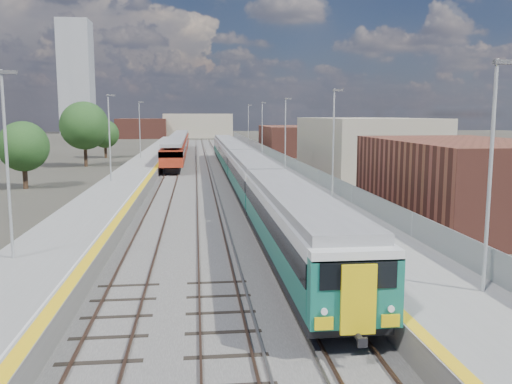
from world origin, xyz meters
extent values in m
plane|color=#47443A|center=(0.00, 50.00, 0.00)|extent=(320.00, 320.00, 0.00)
cube|color=#565451|center=(-2.25, 52.50, 0.03)|extent=(10.50, 155.00, 0.06)
cube|color=#4C3323|center=(0.78, 55.00, 0.11)|extent=(0.07, 160.00, 0.14)
cube|color=#4C3323|center=(2.22, 55.00, 0.11)|extent=(0.07, 160.00, 0.14)
cube|color=#4C3323|center=(-2.72, 55.00, 0.11)|extent=(0.07, 160.00, 0.14)
cube|color=#4C3323|center=(-1.28, 55.00, 0.11)|extent=(0.07, 160.00, 0.14)
cube|color=#4C3323|center=(-6.22, 55.00, 0.11)|extent=(0.07, 160.00, 0.14)
cube|color=#4C3323|center=(-4.78, 55.00, 0.11)|extent=(0.07, 160.00, 0.14)
cube|color=gray|center=(0.45, 55.00, 0.10)|extent=(0.08, 160.00, 0.10)
cube|color=gray|center=(-0.95, 55.00, 0.10)|extent=(0.08, 160.00, 0.10)
cube|color=slate|center=(5.25, 52.50, 0.50)|extent=(4.70, 155.00, 1.00)
cube|color=gray|center=(5.25, 52.50, 1.00)|extent=(4.70, 155.00, 0.03)
cube|color=yellow|center=(3.15, 52.50, 1.02)|extent=(0.40, 155.00, 0.01)
cube|color=gray|center=(7.45, 52.50, 1.60)|extent=(0.06, 155.00, 1.20)
cylinder|color=#9EA0A3|center=(6.60, 2.00, 4.77)|extent=(0.12, 0.12, 7.50)
cube|color=#4C4C4F|center=(6.85, 2.00, 8.42)|extent=(0.70, 0.18, 0.14)
cylinder|color=#9EA0A3|center=(6.60, 22.00, 4.77)|extent=(0.12, 0.12, 7.50)
cube|color=#4C4C4F|center=(6.85, 22.00, 8.42)|extent=(0.70, 0.18, 0.14)
cylinder|color=#9EA0A3|center=(6.60, 42.00, 4.77)|extent=(0.12, 0.12, 7.50)
cube|color=#4C4C4F|center=(6.85, 42.00, 8.42)|extent=(0.70, 0.18, 0.14)
cylinder|color=#9EA0A3|center=(6.60, 62.00, 4.77)|extent=(0.12, 0.12, 7.50)
cube|color=#4C4C4F|center=(6.85, 62.00, 8.42)|extent=(0.70, 0.18, 0.14)
cylinder|color=#9EA0A3|center=(6.60, 82.00, 4.77)|extent=(0.12, 0.12, 7.50)
cube|color=#4C4C4F|center=(6.85, 82.00, 8.42)|extent=(0.70, 0.18, 0.14)
cube|color=slate|center=(-9.05, 52.50, 0.50)|extent=(4.30, 155.00, 1.00)
cube|color=gray|center=(-9.05, 52.50, 1.00)|extent=(4.30, 155.00, 0.03)
cube|color=yellow|center=(-7.15, 52.50, 1.02)|extent=(0.45, 155.00, 0.01)
cube|color=silver|center=(-7.50, 52.50, 1.03)|extent=(0.08, 155.00, 0.01)
cylinder|color=#9EA0A3|center=(-10.20, 8.00, 4.77)|extent=(0.12, 0.12, 7.50)
cube|color=#4C4C4F|center=(-9.95, 8.00, 8.42)|extent=(0.70, 0.18, 0.14)
cylinder|color=#9EA0A3|center=(-10.20, 34.00, 4.77)|extent=(0.12, 0.12, 7.50)
cube|color=#4C4C4F|center=(-9.95, 34.00, 8.42)|extent=(0.70, 0.18, 0.14)
cylinder|color=#9EA0A3|center=(-10.20, 60.00, 4.77)|extent=(0.12, 0.12, 7.50)
cube|color=#4C4C4F|center=(-9.95, 60.00, 8.42)|extent=(0.70, 0.18, 0.14)
cube|color=brown|center=(14.00, 18.00, 2.60)|extent=(9.00, 16.00, 5.20)
cube|color=#A19C81|center=(16.00, 45.00, 3.20)|extent=(11.00, 22.00, 6.40)
cube|color=brown|center=(13.00, 78.00, 2.40)|extent=(8.00, 18.00, 4.80)
cube|color=#A19C81|center=(-2.00, 150.00, 3.50)|extent=(20.00, 14.00, 7.00)
cube|color=brown|center=(-18.00, 145.00, 2.80)|extent=(14.00, 12.00, 5.60)
cube|color=gray|center=(-45.00, 190.00, 20.00)|extent=(11.00, 11.00, 40.00)
cube|color=black|center=(1.50, 8.81, 0.81)|extent=(2.51, 18.02, 0.43)
cube|color=#13634D|center=(1.50, 8.81, 1.55)|extent=(2.61, 18.02, 1.05)
cube|color=black|center=(1.50, 8.81, 2.38)|extent=(2.66, 18.02, 0.72)
cube|color=silver|center=(1.50, 8.81, 2.96)|extent=(2.61, 18.02, 0.44)
cube|color=gray|center=(1.50, 8.81, 3.35)|extent=(2.31, 18.02, 0.37)
cube|color=black|center=(1.50, 27.33, 0.81)|extent=(2.51, 18.02, 0.43)
cube|color=#13634D|center=(1.50, 27.33, 1.55)|extent=(2.61, 18.02, 1.05)
cube|color=black|center=(1.50, 27.33, 2.38)|extent=(2.66, 18.02, 0.72)
cube|color=silver|center=(1.50, 27.33, 2.96)|extent=(2.61, 18.02, 0.44)
cube|color=gray|center=(1.50, 27.33, 3.35)|extent=(2.31, 18.02, 0.37)
cube|color=black|center=(1.50, 45.85, 0.81)|extent=(2.51, 18.02, 0.43)
cube|color=#13634D|center=(1.50, 45.85, 1.55)|extent=(2.61, 18.02, 1.05)
cube|color=black|center=(1.50, 45.85, 2.38)|extent=(2.66, 18.02, 0.72)
cube|color=silver|center=(1.50, 45.85, 2.96)|extent=(2.61, 18.02, 0.44)
cube|color=gray|center=(1.50, 45.85, 3.35)|extent=(2.31, 18.02, 0.37)
cube|color=black|center=(1.50, 64.37, 0.81)|extent=(2.51, 18.02, 0.43)
cube|color=#13634D|center=(1.50, 64.37, 1.55)|extent=(2.61, 18.02, 1.05)
cube|color=black|center=(1.50, 64.37, 2.38)|extent=(2.66, 18.02, 0.72)
cube|color=silver|center=(1.50, 64.37, 2.96)|extent=(2.61, 18.02, 0.44)
cube|color=gray|center=(1.50, 64.37, 3.35)|extent=(2.31, 18.02, 0.37)
cube|color=#13634D|center=(1.50, -0.43, 1.99)|extent=(2.59, 0.55, 1.94)
cube|color=black|center=(1.50, -0.72, 2.54)|extent=(2.13, 0.06, 0.74)
cube|color=gold|center=(1.50, -0.77, 1.89)|extent=(0.97, 0.09, 1.94)
cube|color=black|center=(-5.50, 54.41, 0.45)|extent=(1.81, 15.36, 0.63)
cube|color=maroon|center=(-5.50, 54.41, 1.95)|extent=(2.66, 18.07, 1.90)
cube|color=black|center=(-5.50, 54.41, 2.43)|extent=(2.72, 18.07, 0.67)
cube|color=gray|center=(-5.50, 54.41, 3.38)|extent=(2.38, 18.07, 0.38)
cube|color=black|center=(-5.50, 72.98, 0.45)|extent=(1.81, 15.36, 0.63)
cube|color=maroon|center=(-5.50, 72.98, 1.95)|extent=(2.66, 18.07, 1.90)
cube|color=black|center=(-5.50, 72.98, 2.43)|extent=(2.72, 18.07, 0.67)
cube|color=gray|center=(-5.50, 72.98, 3.38)|extent=(2.38, 18.07, 0.38)
cube|color=black|center=(-5.50, 91.55, 0.45)|extent=(1.81, 15.36, 0.63)
cube|color=maroon|center=(-5.50, 91.55, 1.95)|extent=(2.66, 18.07, 1.90)
cube|color=black|center=(-5.50, 91.55, 2.43)|extent=(2.72, 18.07, 0.67)
cube|color=gray|center=(-5.50, 91.55, 3.38)|extent=(2.38, 18.07, 0.38)
cylinder|color=#382619|center=(-18.41, 37.20, 1.08)|extent=(0.44, 0.44, 2.17)
sphere|color=#1E4119|center=(-18.41, 37.20, 3.91)|extent=(4.58, 4.58, 4.58)
cylinder|color=#382619|center=(-17.14, 58.64, 1.48)|extent=(0.44, 0.44, 2.96)
sphere|color=#1E4119|center=(-17.14, 58.64, 5.35)|extent=(6.26, 6.26, 6.26)
cylinder|color=#382619|center=(-16.92, 73.16, 1.04)|extent=(0.44, 0.44, 2.08)
sphere|color=#1E4119|center=(-16.92, 73.16, 3.76)|extent=(4.40, 4.40, 4.40)
cylinder|color=#382619|center=(22.58, 67.91, 0.92)|extent=(0.44, 0.44, 1.84)
sphere|color=#1E4119|center=(22.58, 67.91, 3.33)|extent=(3.89, 3.89, 3.89)
camera|label=1|loc=(-2.77, -14.30, 6.80)|focal=38.00mm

